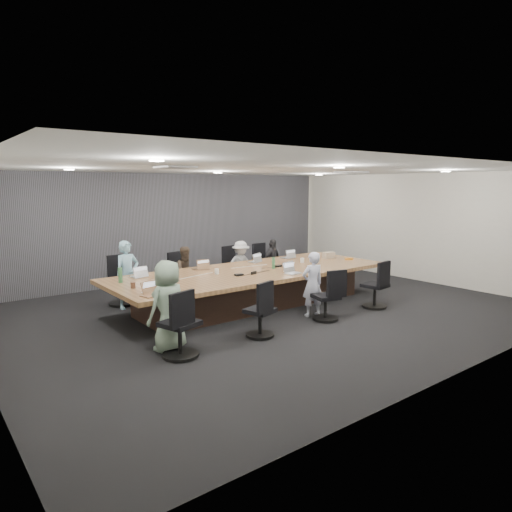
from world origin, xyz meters
TOP-DOWN VIEW (x-y plane):
  - floor at (0.00, 0.00)m, footprint 10.00×8.00m
  - ceiling at (0.00, 0.00)m, footprint 10.00×8.00m
  - wall_back at (0.00, 4.00)m, footprint 10.00×0.00m
  - wall_front at (0.00, -4.00)m, footprint 10.00×0.00m
  - wall_right at (5.00, 0.00)m, footprint 0.00×8.00m
  - curtain at (0.00, 3.92)m, footprint 9.80×0.04m
  - conference_table at (0.00, 0.50)m, footprint 6.00×2.20m
  - chair_0 at (-2.17, 2.20)m, footprint 0.64×0.64m
  - chair_1 at (-0.82, 2.20)m, footprint 0.57×0.57m
  - chair_2 at (0.66, 2.20)m, footprint 0.62×0.62m
  - chair_3 at (1.64, 2.20)m, footprint 0.56×0.56m
  - chair_4 at (-2.63, -1.20)m, footprint 0.71×0.71m
  - chair_5 at (-1.15, -1.20)m, footprint 0.61×0.61m
  - chair_6 at (0.39, -1.20)m, footprint 0.61×0.61m
  - chair_7 at (1.84, -1.20)m, footprint 0.58×0.58m
  - person_0 at (-2.17, 1.85)m, footprint 0.54×0.39m
  - laptop_0 at (-2.17, 1.30)m, footprint 0.32×0.24m
  - person_1 at (-0.82, 1.85)m, footprint 0.58×0.46m
  - laptop_1 at (-0.82, 1.30)m, footprint 0.30×0.22m
  - person_2 at (0.66, 1.85)m, footprint 0.83×0.58m
  - laptop_2 at (0.66, 1.30)m, footprint 0.32×0.26m
  - person_3 at (1.64, 1.85)m, footprint 0.72×0.43m
  - laptop_3 at (1.64, 1.30)m, footprint 0.29×0.20m
  - person_4 at (-2.63, -0.85)m, footprint 0.76×0.59m
  - laptop_4 at (-2.63, -0.30)m, footprint 0.38×0.30m
  - person_6 at (0.39, -0.85)m, footprint 0.50×0.38m
  - laptop_6 at (0.39, -0.30)m, footprint 0.34×0.26m
  - bottle_green_left at (-2.65, 0.98)m, footprint 0.09×0.09m
  - bottle_green_right at (0.46, 0.38)m, footprint 0.07×0.07m
  - bottle_clear at (-1.72, 0.66)m, footprint 0.08×0.08m
  - cup_white_far at (-0.82, 0.61)m, footprint 0.10×0.10m
  - cup_white_near at (1.46, 0.56)m, footprint 0.11×0.11m
  - mug_brown at (-2.65, 0.41)m, footprint 0.09×0.09m
  - mic_left at (-0.57, 0.21)m, footprint 0.18×0.13m
  - mic_right at (0.70, 0.50)m, footprint 0.18×0.15m
  - stapler at (-0.26, 0.14)m, footprint 0.15×0.08m
  - canvas_bag at (2.43, 0.66)m, footprint 0.30×0.21m
  - snack_packet at (2.65, 0.21)m, footprint 0.22×0.19m

SIDE VIEW (x-z plane):
  - floor at x=0.00m, z-range 0.00..0.00m
  - chair_5 at x=-1.15m, z-range 0.00..0.73m
  - chair_6 at x=0.39m, z-range 0.00..0.74m
  - chair_1 at x=-0.82m, z-range 0.00..0.76m
  - chair_7 at x=1.84m, z-range 0.00..0.78m
  - chair_3 at x=1.64m, z-range 0.00..0.78m
  - chair_2 at x=0.66m, z-range 0.00..0.80m
  - conference_table at x=0.00m, z-range 0.03..0.77m
  - chair_4 at x=-2.63m, z-range 0.00..0.84m
  - chair_0 at x=-2.17m, z-range 0.00..0.87m
  - person_3 at x=1.64m, z-range 0.00..1.15m
  - person_1 at x=-0.82m, z-range 0.00..1.16m
  - person_2 at x=0.66m, z-range 0.00..1.17m
  - person_6 at x=0.39m, z-range 0.00..1.25m
  - person_4 at x=-2.63m, z-range 0.00..1.38m
  - person_0 at x=-2.17m, z-range 0.00..1.39m
  - laptop_0 at x=-2.17m, z-range 0.74..0.76m
  - laptop_1 at x=-0.82m, z-range 0.74..0.76m
  - laptop_2 at x=0.66m, z-range 0.74..0.76m
  - laptop_3 at x=1.64m, z-range 0.74..0.76m
  - laptop_4 at x=-2.63m, z-range 0.74..0.76m
  - laptop_6 at x=0.39m, z-range 0.74..0.76m
  - mic_right at x=0.70m, z-range 0.74..0.77m
  - mic_left at x=-0.57m, z-range 0.74..0.77m
  - snack_packet at x=2.65m, z-range 0.74..0.78m
  - stapler at x=-0.26m, z-range 0.74..0.80m
  - mug_brown at x=-2.65m, z-range 0.74..0.84m
  - cup_white_far at x=-0.82m, z-range 0.74..0.84m
  - cup_white_near at x=1.46m, z-range 0.74..0.85m
  - canvas_bag at x=2.43m, z-range 0.74..0.89m
  - bottle_clear at x=-1.72m, z-range 0.74..0.96m
  - bottle_green_right at x=0.46m, z-range 0.74..0.98m
  - bottle_green_left at x=-2.65m, z-range 0.74..1.02m
  - wall_back at x=0.00m, z-range 0.00..2.80m
  - wall_front at x=0.00m, z-range 0.00..2.80m
  - wall_right at x=5.00m, z-range 0.00..2.80m
  - curtain at x=0.00m, z-range 0.00..2.80m
  - ceiling at x=0.00m, z-range 2.80..2.80m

